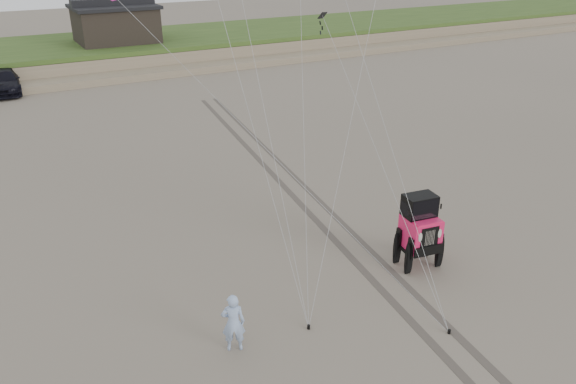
{
  "coord_description": "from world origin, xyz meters",
  "views": [
    {
      "loc": [
        -8.61,
        -10.15,
        9.48
      ],
      "look_at": [
        -1.24,
        3.0,
        2.6
      ],
      "focal_mm": 35.0,
      "sensor_mm": 36.0,
      "label": 1
    }
  ],
  "objects_px": {
    "jeep": "(419,239)",
    "man": "(233,323)",
    "truck_c": "(4,82)",
    "cabin": "(115,22)"
  },
  "relations": [
    {
      "from": "truck_c",
      "to": "jeep",
      "type": "relative_size",
      "value": 1.0
    },
    {
      "from": "jeep",
      "to": "man",
      "type": "height_order",
      "value": "jeep"
    },
    {
      "from": "cabin",
      "to": "jeep",
      "type": "xyz_separation_m",
      "value": [
        0.39,
        -35.88,
        -2.3
      ]
    },
    {
      "from": "jeep",
      "to": "man",
      "type": "relative_size",
      "value": 3.13
    },
    {
      "from": "jeep",
      "to": "man",
      "type": "xyz_separation_m",
      "value": [
        -6.68,
        -0.81,
        -0.13
      ]
    },
    {
      "from": "jeep",
      "to": "man",
      "type": "bearing_deg",
      "value": -165.06
    },
    {
      "from": "truck_c",
      "to": "man",
      "type": "xyz_separation_m",
      "value": [
        2.78,
        -30.86,
        0.07
      ]
    },
    {
      "from": "truck_c",
      "to": "cabin",
      "type": "bearing_deg",
      "value": 36.69
    },
    {
      "from": "cabin",
      "to": "jeep",
      "type": "distance_m",
      "value": 35.95
    },
    {
      "from": "cabin",
      "to": "man",
      "type": "height_order",
      "value": "cabin"
    }
  ]
}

